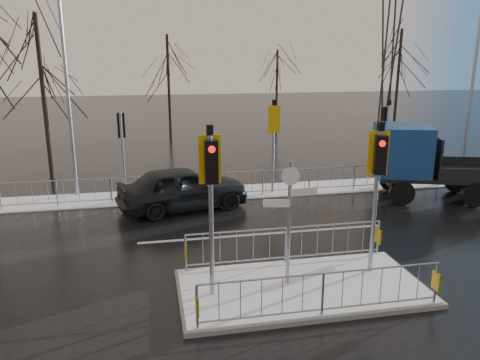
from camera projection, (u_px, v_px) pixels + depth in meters
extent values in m
plane|color=black|center=(301.00, 290.00, 11.49)|extent=(120.00, 120.00, 0.00)
cube|color=white|center=(236.00, 192.00, 19.64)|extent=(30.00, 2.00, 0.04)
cube|color=silver|center=(264.00, 234.00, 15.09)|extent=(8.00, 0.15, 0.01)
cube|color=slate|center=(301.00, 288.00, 11.48)|extent=(6.00, 3.00, 0.12)
cube|color=white|center=(301.00, 285.00, 11.46)|extent=(5.85, 2.85, 0.03)
cube|color=gold|center=(197.00, 305.00, 9.50)|extent=(0.05, 0.28, 0.42)
cube|color=gold|center=(436.00, 281.00, 10.52)|extent=(0.05, 0.28, 0.42)
cube|color=gold|center=(186.00, 251.00, 12.12)|extent=(0.05, 0.28, 0.42)
cube|color=gold|center=(378.00, 236.00, 13.13)|extent=(0.05, 0.28, 0.42)
cylinder|color=gray|center=(211.00, 219.00, 10.56)|extent=(0.11, 0.11, 3.80)
cube|color=black|center=(211.00, 162.00, 10.04)|extent=(0.28, 0.22, 0.95)
cylinder|color=red|center=(212.00, 149.00, 9.86)|extent=(0.16, 0.04, 0.16)
cube|color=gold|center=(210.00, 160.00, 10.27)|extent=(0.50, 0.03, 1.10)
cube|color=black|center=(210.00, 130.00, 10.03)|extent=(0.14, 0.14, 0.22)
cylinder|color=gray|center=(375.00, 204.00, 11.74)|extent=(0.11, 0.11, 3.70)
cube|color=black|center=(380.00, 155.00, 11.23)|extent=(0.33, 0.28, 0.95)
cylinder|color=red|center=(382.00, 144.00, 11.05)|extent=(0.16, 0.08, 0.16)
cube|color=gold|center=(378.00, 153.00, 11.47)|extent=(0.49, 0.16, 1.10)
cube|color=black|center=(381.00, 126.00, 11.23)|extent=(0.14, 0.14, 0.22)
cylinder|color=gray|center=(289.00, 224.00, 11.19)|extent=(0.09, 0.09, 3.10)
cube|color=silver|center=(304.00, 192.00, 11.05)|extent=(0.70, 0.14, 0.18)
cube|color=silver|center=(276.00, 203.00, 10.99)|extent=(0.62, 0.15, 0.18)
cylinder|color=silver|center=(291.00, 176.00, 10.85)|extent=(0.44, 0.03, 0.44)
cylinder|color=gray|center=(123.00, 157.00, 18.05)|extent=(0.11, 0.11, 3.50)
cube|color=black|center=(121.00, 125.00, 17.91)|extent=(0.28, 0.22, 0.95)
cylinder|color=red|center=(121.00, 117.00, 17.93)|extent=(0.16, 0.04, 0.16)
cylinder|color=gray|center=(273.00, 150.00, 19.16)|extent=(0.11, 0.11, 3.60)
cube|color=black|center=(273.00, 119.00, 19.01)|extent=(0.28, 0.22, 0.95)
cylinder|color=red|center=(272.00, 111.00, 19.03)|extent=(0.16, 0.04, 0.16)
cube|color=gold|center=(274.00, 119.00, 18.77)|extent=(0.50, 0.03, 1.10)
cube|color=black|center=(274.00, 102.00, 18.66)|extent=(0.14, 0.14, 0.22)
cylinder|color=gray|center=(385.00, 146.00, 20.11)|extent=(0.11, 0.11, 3.50)
cube|color=black|center=(385.00, 118.00, 19.96)|extent=(0.33, 0.28, 0.95)
cylinder|color=red|center=(383.00, 111.00, 19.98)|extent=(0.16, 0.08, 0.16)
cube|color=black|center=(389.00, 103.00, 19.63)|extent=(0.14, 0.14, 0.22)
imported|color=black|center=(183.00, 188.00, 17.34)|extent=(5.13, 3.03, 1.64)
cylinder|color=black|center=(402.00, 193.00, 17.94)|extent=(1.00, 0.55, 0.96)
cylinder|color=black|center=(391.00, 179.00, 19.87)|extent=(1.00, 0.55, 0.96)
cylinder|color=black|center=(474.00, 195.00, 17.69)|extent=(1.00, 0.55, 0.96)
cylinder|color=black|center=(456.00, 181.00, 19.62)|extent=(1.00, 0.55, 0.96)
cube|color=black|center=(456.00, 176.00, 18.57)|extent=(6.69, 3.94, 0.15)
cube|color=navy|center=(402.00, 149.00, 18.51)|extent=(2.50, 2.76, 1.92)
cube|color=black|center=(427.00, 140.00, 18.33)|extent=(0.59, 1.85, 1.05)
cube|color=#2D3033|center=(385.00, 175.00, 18.84)|extent=(0.75, 2.14, 0.34)
cube|color=black|center=(432.00, 153.00, 18.43)|extent=(0.74, 2.22, 1.44)
cylinder|color=black|center=(44.00, 99.00, 20.88)|extent=(0.20, 0.20, 7.36)
cylinder|color=black|center=(169.00, 88.00, 31.07)|extent=(0.19, 0.19, 6.90)
cylinder|color=black|center=(277.00, 91.00, 34.58)|extent=(0.16, 0.16, 5.98)
cylinder|color=black|center=(397.00, 83.00, 33.07)|extent=(0.20, 0.20, 7.36)
cylinder|color=gray|center=(471.00, 93.00, 20.48)|extent=(0.14, 0.14, 8.00)
cylinder|color=gray|center=(68.00, 95.00, 18.21)|extent=(0.14, 0.14, 8.20)
cylinder|color=#2D3033|center=(396.00, 4.00, 41.39)|extent=(1.18, 1.18, 19.97)
cylinder|color=#2D3033|center=(383.00, 3.00, 41.17)|extent=(1.18, 1.18, 19.97)
cylinder|color=#2D3033|center=(403.00, 2.00, 40.25)|extent=(1.18, 1.18, 19.97)
cylinder|color=#2D3033|center=(390.00, 2.00, 40.03)|extent=(1.18, 1.18, 19.97)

